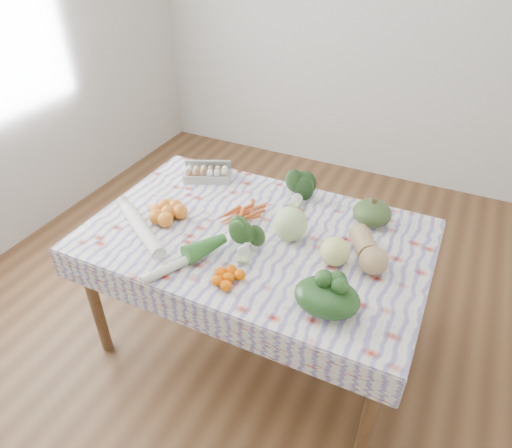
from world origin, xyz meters
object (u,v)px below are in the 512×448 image
Objects in this scene: dining_table at (256,247)px; kabocha_squash at (372,213)px; cabbage at (290,224)px; butternut_squash at (369,249)px; grapefruit at (335,252)px; egg_carton at (207,175)px.

kabocha_squash is (0.49, 0.33, 0.15)m from dining_table.
kabocha_squash is at bearing 34.47° from dining_table.
kabocha_squash is 0.44m from cabbage.
butternut_squash is at bearing 0.22° from cabbage.
grapefruit reaches higher than butternut_squash.
egg_carton is at bearing 156.51° from grapefruit.
dining_table is at bearing 173.51° from grapefruit.
egg_carton is 0.71m from cabbage.
egg_carton is 2.01× the size of grapefruit.
butternut_squash is (1.03, -0.30, 0.03)m from egg_carton.
grapefruit is (-0.07, -0.38, 0.00)m from kabocha_squash.
butternut_squash is at bearing -41.12° from egg_carton.
grapefruit reaches higher than kabocha_squash.
cabbage is 0.59× the size of butternut_squash.
egg_carton is at bearing 144.60° from dining_table.
cabbage is (-0.32, -0.30, 0.02)m from kabocha_squash.
kabocha_squash reaches higher than dining_table.
grapefruit is (0.41, -0.05, 0.15)m from dining_table.
cabbage reaches higher than kabocha_squash.
dining_table is 8.34× the size of kabocha_squash.
dining_table is at bearing -145.53° from kabocha_squash.
cabbage reaches higher than butternut_squash.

